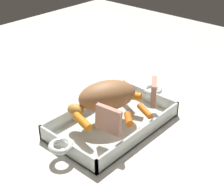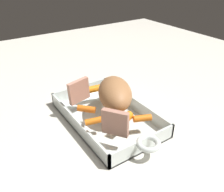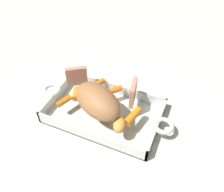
{
  "view_description": "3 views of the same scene",
  "coord_description": "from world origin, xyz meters",
  "px_view_note": "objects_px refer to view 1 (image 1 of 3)",
  "views": [
    {
      "loc": [
        -0.57,
        -0.51,
        0.53
      ],
      "look_at": [
        0.03,
        0.03,
        0.07
      ],
      "focal_mm": 54.6,
      "sensor_mm": 36.0,
      "label": 1
    },
    {
      "loc": [
        0.49,
        -0.31,
        0.41
      ],
      "look_at": [
        0.0,
        0.02,
        0.07
      ],
      "focal_mm": 38.08,
      "sensor_mm": 36.0,
      "label": 2
    },
    {
      "loc": [
        -0.21,
        0.42,
        0.57
      ],
      "look_at": [
        -0.02,
        -0.02,
        0.08
      ],
      "focal_mm": 38.19,
      "sensor_mm": 36.0,
      "label": 3
    }
  ],
  "objects_px": {
    "pork_roast": "(107,96)",
    "potato_golden_large": "(76,110)",
    "baby_carrot_short": "(129,119)",
    "baby_carrot_southwest": "(83,122)",
    "roast_slice_thin": "(154,92)",
    "baby_carrot_center_left": "(128,90)",
    "roast_slice_thick": "(108,120)",
    "baby_carrot_northwest": "(134,96)",
    "baby_carrot_southeast": "(145,111)",
    "roasting_dish": "(113,122)"
  },
  "relations": [
    {
      "from": "roast_slice_thin",
      "to": "potato_golden_large",
      "type": "distance_m",
      "value": 0.22
    },
    {
      "from": "baby_carrot_northwest",
      "to": "potato_golden_large",
      "type": "bearing_deg",
      "value": 159.42
    },
    {
      "from": "roast_slice_thick",
      "to": "baby_carrot_southwest",
      "type": "distance_m",
      "value": 0.07
    },
    {
      "from": "baby_carrot_center_left",
      "to": "roasting_dish",
      "type": "bearing_deg",
      "value": -160.55
    },
    {
      "from": "baby_carrot_southwest",
      "to": "potato_golden_large",
      "type": "relative_size",
      "value": 1.33
    },
    {
      "from": "potato_golden_large",
      "to": "roast_slice_thin",
      "type": "bearing_deg",
      "value": -30.43
    },
    {
      "from": "baby_carrot_center_left",
      "to": "baby_carrot_southeast",
      "type": "height_order",
      "value": "baby_carrot_southeast"
    },
    {
      "from": "roast_slice_thick",
      "to": "baby_carrot_center_left",
      "type": "xyz_separation_m",
      "value": [
        0.18,
        0.09,
        -0.03
      ]
    },
    {
      "from": "roasting_dish",
      "to": "baby_carrot_southeast",
      "type": "distance_m",
      "value": 0.09
    },
    {
      "from": "roast_slice_thin",
      "to": "baby_carrot_southeast",
      "type": "relative_size",
      "value": 1.22
    },
    {
      "from": "pork_roast",
      "to": "potato_golden_large",
      "type": "relative_size",
      "value": 3.3
    },
    {
      "from": "roast_slice_thin",
      "to": "potato_golden_large",
      "type": "height_order",
      "value": "roast_slice_thin"
    },
    {
      "from": "pork_roast",
      "to": "roast_slice_thin",
      "type": "distance_m",
      "value": 0.13
    },
    {
      "from": "roasting_dish",
      "to": "pork_roast",
      "type": "relative_size",
      "value": 2.66
    },
    {
      "from": "baby_carrot_short",
      "to": "baby_carrot_southeast",
      "type": "bearing_deg",
      "value": -6.28
    },
    {
      "from": "baby_carrot_southwest",
      "to": "potato_golden_large",
      "type": "distance_m",
      "value": 0.05
    },
    {
      "from": "baby_carrot_center_left",
      "to": "baby_carrot_short",
      "type": "bearing_deg",
      "value": -139.94
    },
    {
      "from": "baby_carrot_short",
      "to": "baby_carrot_southwest",
      "type": "bearing_deg",
      "value": 138.93
    },
    {
      "from": "roast_slice_thick",
      "to": "baby_carrot_center_left",
      "type": "relative_size",
      "value": 1.42
    },
    {
      "from": "pork_roast",
      "to": "baby_carrot_center_left",
      "type": "xyz_separation_m",
      "value": [
        0.11,
        0.01,
        -0.03
      ]
    },
    {
      "from": "pork_roast",
      "to": "baby_carrot_center_left",
      "type": "bearing_deg",
      "value": 8.0
    },
    {
      "from": "baby_carrot_southeast",
      "to": "roast_slice_thick",
      "type": "bearing_deg",
      "value": 172.06
    },
    {
      "from": "baby_carrot_northwest",
      "to": "potato_golden_large",
      "type": "distance_m",
      "value": 0.18
    },
    {
      "from": "roasting_dish",
      "to": "baby_carrot_southwest",
      "type": "relative_size",
      "value": 6.6
    },
    {
      "from": "baby_carrot_center_left",
      "to": "baby_carrot_southwest",
      "type": "relative_size",
      "value": 0.75
    },
    {
      "from": "baby_carrot_center_left",
      "to": "potato_golden_large",
      "type": "distance_m",
      "value": 0.19
    },
    {
      "from": "potato_golden_large",
      "to": "baby_carrot_southwest",
      "type": "bearing_deg",
      "value": -114.05
    },
    {
      "from": "roast_slice_thin",
      "to": "roast_slice_thick",
      "type": "xyz_separation_m",
      "value": [
        -0.19,
        -0.0,
        0.0
      ]
    },
    {
      "from": "baby_carrot_short",
      "to": "baby_carrot_center_left",
      "type": "bearing_deg",
      "value": 40.06
    },
    {
      "from": "roasting_dish",
      "to": "roast_slice_thick",
      "type": "xyz_separation_m",
      "value": [
        -0.07,
        -0.05,
        0.07
      ]
    },
    {
      "from": "pork_roast",
      "to": "roast_slice_thin",
      "type": "relative_size",
      "value": 2.42
    },
    {
      "from": "roast_slice_thick",
      "to": "baby_carrot_short",
      "type": "distance_m",
      "value": 0.07
    },
    {
      "from": "potato_golden_large",
      "to": "baby_carrot_northwest",
      "type": "bearing_deg",
      "value": -20.58
    },
    {
      "from": "roasting_dish",
      "to": "roast_slice_thin",
      "type": "height_order",
      "value": "roast_slice_thin"
    },
    {
      "from": "roast_slice_thin",
      "to": "potato_golden_large",
      "type": "xyz_separation_m",
      "value": [
        -0.19,
        0.11,
        -0.02
      ]
    },
    {
      "from": "pork_roast",
      "to": "baby_carrot_southeast",
      "type": "distance_m",
      "value": 0.11
    },
    {
      "from": "roast_slice_thin",
      "to": "baby_carrot_center_left",
      "type": "xyz_separation_m",
      "value": [
        -0.0,
        0.09,
        -0.02
      ]
    },
    {
      "from": "roasting_dish",
      "to": "baby_carrot_southwest",
      "type": "height_order",
      "value": "baby_carrot_southwest"
    },
    {
      "from": "baby_carrot_southwest",
      "to": "potato_golden_large",
      "type": "height_order",
      "value": "potato_golden_large"
    },
    {
      "from": "pork_roast",
      "to": "potato_golden_large",
      "type": "distance_m",
      "value": 0.09
    },
    {
      "from": "baby_carrot_southeast",
      "to": "potato_golden_large",
      "type": "xyz_separation_m",
      "value": [
        -0.13,
        0.13,
        0.01
      ]
    },
    {
      "from": "baby_carrot_short",
      "to": "baby_carrot_northwest",
      "type": "bearing_deg",
      "value": 31.83
    },
    {
      "from": "baby_carrot_center_left",
      "to": "baby_carrot_northwest",
      "type": "bearing_deg",
      "value": -118.16
    },
    {
      "from": "roast_slice_thin",
      "to": "baby_carrot_short",
      "type": "distance_m",
      "value": 0.13
    },
    {
      "from": "roasting_dish",
      "to": "baby_carrot_northwest",
      "type": "relative_size",
      "value": 9.75
    },
    {
      "from": "baby_carrot_short",
      "to": "baby_carrot_southwest",
      "type": "distance_m",
      "value": 0.12
    },
    {
      "from": "baby_carrot_northwest",
      "to": "baby_carrot_center_left",
      "type": "bearing_deg",
      "value": 61.84
    },
    {
      "from": "pork_roast",
      "to": "potato_golden_large",
      "type": "xyz_separation_m",
      "value": [
        -0.08,
        0.04,
        -0.02
      ]
    },
    {
      "from": "roast_slice_thick",
      "to": "baby_carrot_short",
      "type": "xyz_separation_m",
      "value": [
        0.06,
        -0.01,
        -0.02
      ]
    },
    {
      "from": "roast_slice_thick",
      "to": "potato_golden_large",
      "type": "distance_m",
      "value": 0.11
    }
  ]
}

